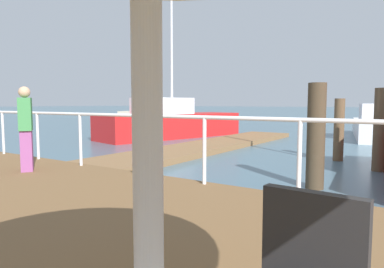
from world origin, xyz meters
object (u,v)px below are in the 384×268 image
Objects in this scene: moored_boat_3 at (153,118)px; pedestrian_1 at (26,128)px; moored_boat_2 at (373,125)px; moored_boat_0 at (171,122)px.

pedestrian_1 is (-13.38, -8.22, 0.46)m from moored_boat_3.
moored_boat_3 reaches higher than moored_boat_2.
moored_boat_2 is at bearing -82.38° from moored_boat_3.
pedestrian_1 reaches higher than moored_boat_2.
moored_boat_3 is (3.48, 4.03, 0.01)m from moored_boat_0.
pedestrian_1 is (-15.02, 4.05, 0.60)m from moored_boat_2.
moored_boat_0 is at bearing -130.81° from moored_boat_3.
moored_boat_2 is at bearing -58.14° from moored_boat_0.
moored_boat_2 is 1.16× the size of moored_boat_3.
moored_boat_3 is at bearing 31.55° from pedestrian_1.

